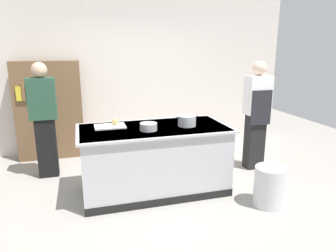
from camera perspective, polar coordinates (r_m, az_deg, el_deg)
ground_plane at (r=4.33m, az=-2.49°, el=-11.84°), size 10.00×10.00×0.00m
back_wall at (r=5.96m, az=-7.55°, el=10.35°), size 6.40×0.12×3.00m
counter_island at (r=4.14m, az=-2.56°, el=-6.07°), size 1.98×0.98×0.90m
cutting_board at (r=4.09m, az=-10.78°, el=-0.07°), size 0.40×0.28×0.02m
onion at (r=4.12m, az=-9.87°, el=0.84°), size 0.08×0.08×0.08m
stock_pot at (r=4.07m, az=3.55°, el=0.99°), size 0.31×0.24×0.14m
mixing_bowl at (r=3.86m, az=-3.66°, el=-0.13°), size 0.22×0.22×0.09m
trash_bin at (r=4.05m, az=18.45°, el=-10.66°), size 0.38×0.38×0.50m
person_chef at (r=5.01m, az=16.21°, el=2.34°), size 0.38×0.25×1.72m
person_guest at (r=4.85m, az=-22.15°, el=1.42°), size 0.38×0.24×1.72m
bookshelf at (r=5.70m, az=-21.27°, el=2.71°), size 1.10×0.31×1.70m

